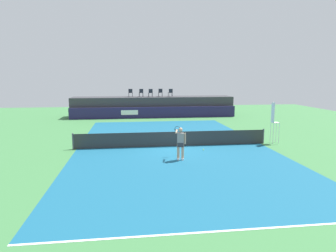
{
  "coord_description": "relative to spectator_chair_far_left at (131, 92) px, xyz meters",
  "views": [
    {
      "loc": [
        -2.7,
        -18.85,
        4.46
      ],
      "look_at": [
        -0.0,
        2.0,
        1.0
      ],
      "focal_mm": 32.23,
      "sensor_mm": 36.0,
      "label": 1
    }
  ],
  "objects": [
    {
      "name": "net_post_near",
      "position": [
        -3.69,
        -15.46,
        -2.19
      ],
      "size": [
        0.1,
        0.1,
        1.0
      ],
      "primitive_type": "cylinder",
      "color": "#4C4C51",
      "rests_on": "ground"
    },
    {
      "name": "sponsor_wall",
      "position": [
        2.5,
        -1.96,
        -2.09
      ],
      "size": [
        18.0,
        0.22,
        1.2
      ],
      "color": "#231E4C",
      "rests_on": "ground"
    },
    {
      "name": "tennis_net",
      "position": [
        2.51,
        -15.46,
        -2.22
      ],
      "size": [
        12.4,
        0.02,
        0.95
      ],
      "primitive_type": "cube",
      "color": "#2D2D2D",
      "rests_on": "ground"
    },
    {
      "name": "ground_plane",
      "position": [
        2.51,
        -12.46,
        -2.69
      ],
      "size": [
        48.0,
        48.0,
        0.0
      ],
      "primitive_type": "plane",
      "color": "#3D7A42"
    },
    {
      "name": "spectator_chair_far_left",
      "position": [
        0.0,
        0.0,
        0.0
      ],
      "size": [
        0.46,
        0.46,
        0.89
      ],
      "color": "#1E232D",
      "rests_on": "spectator_platform"
    },
    {
      "name": "spectator_platform",
      "position": [
        2.51,
        -0.16,
        -1.59
      ],
      "size": [
        18.0,
        2.8,
        2.2
      ],
      "primitive_type": "cube",
      "color": "#38383D",
      "rests_on": "ground"
    },
    {
      "name": "spectator_chair_center",
      "position": [
        2.22,
        -0.42,
        0.0
      ],
      "size": [
        0.46,
        0.46,
        0.89
      ],
      "color": "#1E232D",
      "rests_on": "spectator_platform"
    },
    {
      "name": "net_post_far",
      "position": [
        8.71,
        -15.46,
        -2.19
      ],
      "size": [
        0.1,
        0.1,
        1.0
      ],
      "primitive_type": "cylinder",
      "color": "#4C4C51",
      "rests_on": "ground"
    },
    {
      "name": "spectator_chair_right",
      "position": [
        3.38,
        0.0,
        0.0
      ],
      "size": [
        0.46,
        0.46,
        0.89
      ],
      "color": "#1E232D",
      "rests_on": "spectator_platform"
    },
    {
      "name": "spectator_chair_far_right",
      "position": [
        4.49,
        -0.4,
        0.0
      ],
      "size": [
        0.48,
        0.48,
        0.89
      ],
      "color": "#1E232D",
      "rests_on": "spectator_platform"
    },
    {
      "name": "tennis_player",
      "position": [
        2.51,
        -18.68,
        -1.73
      ],
      "size": [
        0.56,
        1.22,
        1.77
      ],
      "color": "white",
      "rests_on": "court_inner"
    },
    {
      "name": "tennis_ball",
      "position": [
        4.27,
        -16.81,
        -2.66
      ],
      "size": [
        0.07,
        0.07,
        0.07
      ],
      "primitive_type": "sphere",
      "color": "#D8EA33",
      "rests_on": "court_inner"
    },
    {
      "name": "line_near_baseline",
      "position": [
        2.51,
        -26.41,
        -2.69
      ],
      "size": [
        12.0,
        0.1,
        0.0
      ],
      "primitive_type": "cube",
      "color": "white",
      "rests_on": "court_inner"
    },
    {
      "name": "spectator_chair_left",
      "position": [
        1.19,
        -0.2,
        0.0
      ],
      "size": [
        0.47,
        0.47,
        0.89
      ],
      "color": "#1E232D",
      "rests_on": "spectator_platform"
    },
    {
      "name": "umpire_chair",
      "position": [
        9.4,
        -15.46,
        -1.11
      ],
      "size": [
        0.44,
        0.44,
        2.76
      ],
      "color": "white",
      "rests_on": "ground"
    },
    {
      "name": "court_inner",
      "position": [
        2.51,
        -15.46,
        -2.69
      ],
      "size": [
        12.0,
        22.0,
        0.0
      ],
      "primitive_type": "cube",
      "color": "#16597A",
      "rests_on": "ground"
    }
  ]
}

